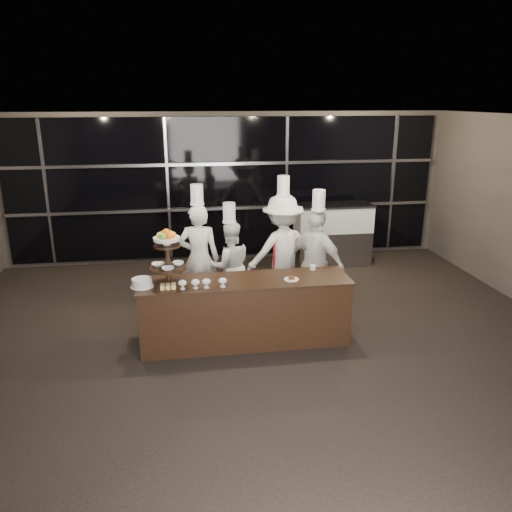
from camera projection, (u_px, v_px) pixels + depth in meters
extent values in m
plane|color=black|center=(272.00, 385.00, 5.89)|extent=(10.00, 10.00, 0.00)
plane|color=black|center=(275.00, 123.00, 4.98)|extent=(10.00, 10.00, 0.00)
plane|color=#473F38|center=(228.00, 188.00, 10.15)|extent=(9.00, 0.00, 9.00)
cube|color=black|center=(228.00, 188.00, 10.09)|extent=(8.60, 0.04, 2.80)
cube|color=#A5A5AA|center=(229.00, 208.00, 10.16)|extent=(8.60, 0.06, 0.06)
cube|color=#A5A5AA|center=(228.00, 164.00, 9.89)|extent=(8.60, 0.06, 0.06)
cube|color=#A5A5AA|center=(46.00, 193.00, 9.55)|extent=(0.05, 0.05, 2.80)
cube|color=#A5A5AA|center=(168.00, 190.00, 9.89)|extent=(0.05, 0.05, 2.80)
cube|color=#A5A5AA|center=(286.00, 187.00, 10.24)|extent=(0.05, 0.05, 2.80)
cube|color=#A5A5AA|center=(392.00, 184.00, 10.58)|extent=(0.05, 0.05, 2.80)
cube|color=black|center=(245.00, 312.00, 6.82)|extent=(2.80, 0.70, 0.90)
cube|color=black|center=(245.00, 281.00, 6.68)|extent=(2.84, 0.74, 0.03)
cylinder|color=black|center=(169.00, 283.00, 6.52)|extent=(0.24, 0.24, 0.03)
cylinder|color=black|center=(168.00, 258.00, 6.42)|extent=(0.06, 0.06, 0.70)
cylinder|color=black|center=(168.00, 268.00, 6.46)|extent=(0.48, 0.48, 0.02)
cylinder|color=black|center=(167.00, 246.00, 6.37)|extent=(0.34, 0.34, 0.02)
cylinder|color=white|center=(167.00, 243.00, 6.36)|extent=(0.10, 0.10, 0.06)
cylinder|color=white|center=(167.00, 239.00, 6.34)|extent=(0.34, 0.34, 0.04)
sphere|color=orange|center=(173.00, 235.00, 6.34)|extent=(0.09, 0.09, 0.09)
sphere|color=#6AA129|center=(170.00, 234.00, 6.40)|extent=(0.09, 0.09, 0.09)
sphere|color=orange|center=(163.00, 234.00, 6.39)|extent=(0.09, 0.09, 0.09)
sphere|color=yellow|center=(160.00, 235.00, 6.32)|extent=(0.09, 0.09, 0.09)
sphere|color=#6EB72F|center=(163.00, 237.00, 6.26)|extent=(0.09, 0.09, 0.09)
sphere|color=#FF5C15|center=(169.00, 236.00, 6.27)|extent=(0.09, 0.09, 0.09)
sphere|color=orange|center=(166.00, 232.00, 6.32)|extent=(0.09, 0.09, 0.09)
imported|color=white|center=(158.00, 265.00, 6.49)|extent=(0.16, 0.16, 0.04)
imported|color=white|center=(178.00, 263.00, 6.53)|extent=(0.15, 0.15, 0.05)
imported|color=white|center=(168.00, 269.00, 6.34)|extent=(0.16, 0.16, 0.04)
cylinder|color=silver|center=(183.00, 289.00, 6.34)|extent=(0.07, 0.07, 0.01)
cylinder|color=silver|center=(182.00, 286.00, 6.33)|extent=(0.02, 0.02, 0.05)
ellipsoid|color=silver|center=(182.00, 283.00, 6.32)|extent=(0.11, 0.11, 0.08)
ellipsoid|color=#0CAB48|center=(182.00, 282.00, 6.32)|extent=(0.08, 0.08, 0.05)
cylinder|color=silver|center=(196.00, 288.00, 6.37)|extent=(0.07, 0.07, 0.01)
cylinder|color=silver|center=(195.00, 286.00, 6.36)|extent=(0.02, 0.02, 0.05)
ellipsoid|color=silver|center=(195.00, 282.00, 6.34)|extent=(0.11, 0.11, 0.08)
ellipsoid|color=red|center=(195.00, 282.00, 6.34)|extent=(0.08, 0.08, 0.05)
cylinder|color=silver|center=(206.00, 287.00, 6.39)|extent=(0.07, 0.07, 0.01)
cylinder|color=silver|center=(206.00, 285.00, 6.38)|extent=(0.02, 0.02, 0.05)
ellipsoid|color=silver|center=(206.00, 282.00, 6.36)|extent=(0.11, 0.11, 0.08)
ellipsoid|color=beige|center=(206.00, 281.00, 6.36)|extent=(0.08, 0.08, 0.05)
cylinder|color=silver|center=(223.00, 286.00, 6.42)|extent=(0.07, 0.07, 0.01)
cylinder|color=silver|center=(223.00, 284.00, 6.41)|extent=(0.02, 0.02, 0.05)
ellipsoid|color=silver|center=(223.00, 281.00, 6.39)|extent=(0.11, 0.11, 0.08)
ellipsoid|color=#502717|center=(223.00, 280.00, 6.39)|extent=(0.08, 0.08, 0.05)
cylinder|color=white|center=(142.00, 286.00, 6.43)|extent=(0.30, 0.30, 0.01)
cylinder|color=white|center=(142.00, 282.00, 6.41)|extent=(0.26, 0.26, 0.10)
cube|color=#FDD67B|center=(162.00, 288.00, 6.32)|extent=(0.06, 0.05, 0.05)
cube|color=#FDD67B|center=(168.00, 287.00, 6.33)|extent=(0.06, 0.05, 0.05)
cube|color=#FDD67B|center=(174.00, 287.00, 6.34)|extent=(0.06, 0.05, 0.05)
cube|color=#FDD67B|center=(163.00, 286.00, 6.38)|extent=(0.06, 0.06, 0.05)
cube|color=#FDD67B|center=(168.00, 285.00, 6.39)|extent=(0.06, 0.06, 0.05)
cube|color=#FDD67B|center=(174.00, 285.00, 6.40)|extent=(0.06, 0.06, 0.05)
cylinder|color=white|center=(291.00, 279.00, 6.67)|extent=(0.20, 0.20, 0.01)
cylinder|color=#4C2814|center=(291.00, 278.00, 6.66)|extent=(0.08, 0.08, 0.04)
cylinder|color=white|center=(313.00, 268.00, 7.05)|extent=(0.08, 0.08, 0.07)
cube|color=#A5A5AA|center=(332.00, 247.00, 10.13)|extent=(1.49, 0.64, 0.70)
cube|color=silver|center=(333.00, 218.00, 9.95)|extent=(1.49, 0.64, 0.50)
cube|color=#FFC67F|center=(333.00, 218.00, 9.95)|extent=(1.38, 0.53, 0.40)
cube|color=#A5A5AA|center=(334.00, 205.00, 9.87)|extent=(1.51, 0.66, 0.04)
imported|color=silver|center=(199.00, 259.00, 7.74)|extent=(0.69, 0.51, 1.72)
cylinder|color=white|center=(197.00, 194.00, 7.43)|extent=(0.19, 0.19, 0.30)
cylinder|color=white|center=(197.00, 204.00, 7.48)|extent=(0.21, 0.21, 0.03)
imported|color=white|center=(230.00, 266.00, 7.86)|extent=(0.74, 0.60, 1.43)
cylinder|color=white|center=(229.00, 212.00, 7.60)|extent=(0.19, 0.19, 0.30)
cylinder|color=white|center=(229.00, 222.00, 7.65)|extent=(0.21, 0.21, 0.03)
imported|color=silver|center=(282.00, 251.00, 7.96)|extent=(1.29, 0.90, 1.81)
cylinder|color=white|center=(283.00, 185.00, 7.64)|extent=(0.19, 0.19, 0.30)
cylinder|color=white|center=(283.00, 195.00, 7.68)|extent=(0.21, 0.21, 0.03)
cube|color=#B80E14|center=(284.00, 254.00, 7.84)|extent=(0.34, 0.03, 0.68)
imported|color=silver|center=(316.00, 264.00, 7.58)|extent=(0.94, 1.02, 1.67)
cylinder|color=white|center=(319.00, 200.00, 7.28)|extent=(0.19, 0.19, 0.30)
cylinder|color=white|center=(318.00, 210.00, 7.32)|extent=(0.21, 0.21, 0.03)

